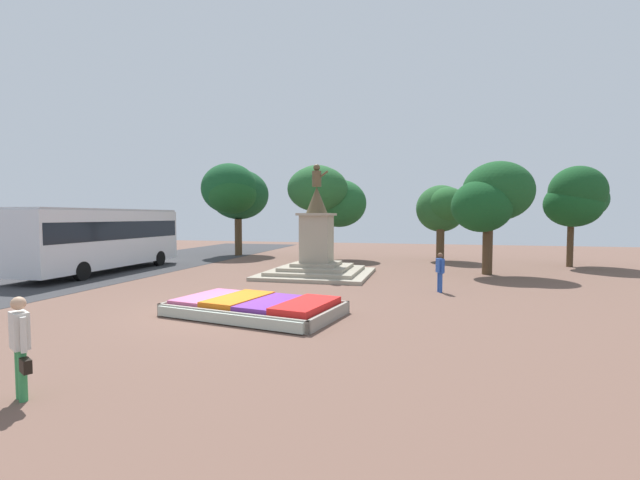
{
  "coord_description": "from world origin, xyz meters",
  "views": [
    {
      "loc": [
        6.29,
        -12.28,
        3.01
      ],
      "look_at": [
        1.77,
        5.75,
        1.98
      ],
      "focal_mm": 24.0,
      "sensor_mm": 36.0,
      "label": 1
    }
  ],
  "objects_px": {
    "flower_planter": "(255,307)",
    "pedestrian_with_handbag": "(20,342)",
    "city_bus": "(102,236)",
    "statue_monument": "(317,253)",
    "pedestrian_near_planter": "(440,270)"
  },
  "relations": [
    {
      "from": "statue_monument",
      "to": "pedestrian_near_planter",
      "type": "distance_m",
      "value": 6.89
    },
    {
      "from": "statue_monument",
      "to": "pedestrian_with_handbag",
      "type": "distance_m",
      "value": 15.53
    },
    {
      "from": "flower_planter",
      "to": "pedestrian_with_handbag",
      "type": "height_order",
      "value": "pedestrian_with_handbag"
    },
    {
      "from": "flower_planter",
      "to": "pedestrian_near_planter",
      "type": "bearing_deg",
      "value": 44.01
    },
    {
      "from": "flower_planter",
      "to": "pedestrian_with_handbag",
      "type": "relative_size",
      "value": 3.27
    },
    {
      "from": "flower_planter",
      "to": "pedestrian_near_planter",
      "type": "height_order",
      "value": "pedestrian_near_planter"
    },
    {
      "from": "city_bus",
      "to": "pedestrian_near_planter",
      "type": "bearing_deg",
      "value": -6.22
    },
    {
      "from": "pedestrian_with_handbag",
      "to": "pedestrian_near_planter",
      "type": "xyz_separation_m",
      "value": [
        6.93,
        12.02,
        -0.06
      ]
    },
    {
      "from": "flower_planter",
      "to": "statue_monument",
      "type": "relative_size",
      "value": 0.99
    },
    {
      "from": "flower_planter",
      "to": "pedestrian_near_planter",
      "type": "distance_m",
      "value": 7.81
    },
    {
      "from": "flower_planter",
      "to": "pedestrian_with_handbag",
      "type": "xyz_separation_m",
      "value": [
        -1.33,
        -6.61,
        0.73
      ]
    },
    {
      "from": "pedestrian_with_handbag",
      "to": "city_bus",
      "type": "bearing_deg",
      "value": 127.07
    },
    {
      "from": "statue_monument",
      "to": "pedestrian_near_planter",
      "type": "relative_size",
      "value": 3.58
    },
    {
      "from": "flower_planter",
      "to": "city_bus",
      "type": "height_order",
      "value": "city_bus"
    },
    {
      "from": "flower_planter",
      "to": "city_bus",
      "type": "distance_m",
      "value": 14.03
    }
  ]
}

